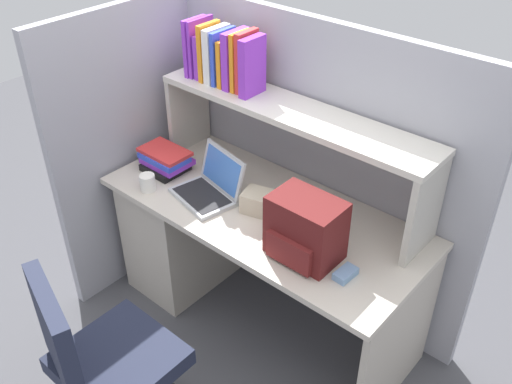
{
  "coord_description": "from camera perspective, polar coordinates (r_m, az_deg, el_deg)",
  "views": [
    {
      "loc": [
        1.4,
        -1.66,
        2.32
      ],
      "look_at": [
        0.0,
        -0.05,
        0.85
      ],
      "focal_mm": 39.84,
      "sensor_mm": 36.0,
      "label": 1
    }
  ],
  "objects": [
    {
      "name": "laptop",
      "position": [
        2.76,
        -4.6,
        0.53
      ],
      "size": [
        0.36,
        0.32,
        0.22
      ],
      "color": "#B7BABF",
      "rests_on": "desk"
    },
    {
      "name": "desk_book_stack",
      "position": [
        2.99,
        -9.07,
        3.17
      ],
      "size": [
        0.26,
        0.2,
        0.11
      ],
      "color": "black",
      "rests_on": "desk"
    },
    {
      "name": "cubicle_partition_rear",
      "position": [
        2.92,
        5.53,
        2.41
      ],
      "size": [
        1.84,
        0.05,
        1.55
      ],
      "primitive_type": "cube",
      "color": "#9E9EA8",
      "rests_on": "ground_plane"
    },
    {
      "name": "cubicle_partition_left",
      "position": [
        3.17,
        -11.74,
        4.59
      ],
      "size": [
        0.05,
        1.06,
        1.55
      ],
      "primitive_type": "cube",
      "color": "#9E9EA8",
      "rests_on": "ground_plane"
    },
    {
      "name": "paper_cup",
      "position": [
        2.85,
        -10.83,
        0.94
      ],
      "size": [
        0.08,
        0.08,
        0.08
      ],
      "primitive_type": "cylinder",
      "color": "white",
      "rests_on": "desk"
    },
    {
      "name": "tissue_box",
      "position": [
        2.64,
        0.99,
        -1.19
      ],
      "size": [
        0.24,
        0.18,
        0.1
      ],
      "primitive_type": "cube",
      "rotation": [
        0.0,
        0.0,
        0.27
      ],
      "color": "#BFB299",
      "rests_on": "desk"
    },
    {
      "name": "overhead_hutch",
      "position": [
        2.64,
        3.58,
        6.49
      ],
      "size": [
        1.44,
        0.28,
        0.45
      ],
      "color": "#BCB7AC",
      "rests_on": "desk"
    },
    {
      "name": "backpack",
      "position": [
        2.36,
        4.93,
        -3.76
      ],
      "size": [
        0.3,
        0.23,
        0.28
      ],
      "color": "#591919",
      "rests_on": "desk"
    },
    {
      "name": "reference_books_on_shelf",
      "position": [
        2.79,
        -3.1,
        13.37
      ],
      "size": [
        0.41,
        0.17,
        0.29
      ],
      "color": "purple",
      "rests_on": "overhead_hutch"
    },
    {
      "name": "desk",
      "position": [
        3.11,
        -4.84,
        -3.71
      ],
      "size": [
        1.6,
        0.7,
        0.73
      ],
      "color": "beige",
      "rests_on": "ground_plane"
    },
    {
      "name": "office_chair",
      "position": [
        2.5,
        -14.66,
        -17.4
      ],
      "size": [
        0.52,
        0.54,
        0.93
      ],
      "rotation": [
        0.0,
        0.0,
        2.84
      ],
      "color": "black",
      "rests_on": "ground_plane"
    },
    {
      "name": "computer_mouse",
      "position": [
        2.35,
        8.97,
        -8.11
      ],
      "size": [
        0.07,
        0.11,
        0.03
      ],
      "primitive_type": "cube",
      "rotation": [
        0.0,
        0.0,
        -0.06
      ],
      "color": "#7299C6",
      "rests_on": "desk"
    },
    {
      "name": "ground_plane",
      "position": [
        3.18,
        0.6,
        -12.31
      ],
      "size": [
        8.0,
        8.0,
        0.0
      ],
      "primitive_type": "plane",
      "color": "#4C4C51"
    }
  ]
}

